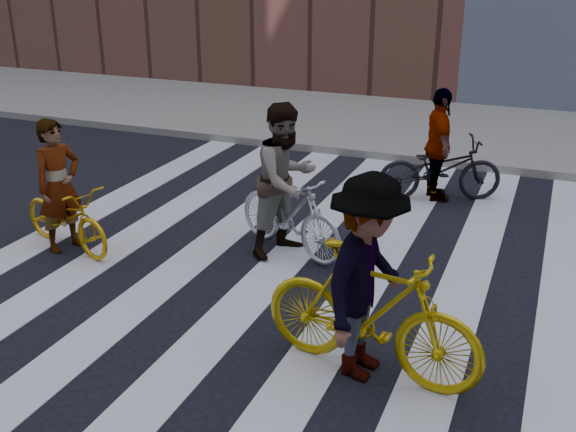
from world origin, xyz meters
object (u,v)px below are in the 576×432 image
Objects in this scene: rider_left at (59,185)px; rider_right at (367,278)px; rider_rear at (439,145)px; bike_yellow_left at (66,217)px; bike_yellow_right at (371,313)px; rider_mid at (286,180)px; bike_silver_mid at (290,213)px; bike_dark_rear at (440,169)px.

rider_left is 4.58m from rider_right.
bike_yellow_left is at bearing 109.07° from rider_rear.
rider_rear is (-0.33, 4.92, 0.24)m from bike_yellow_right.
rider_rear is (-0.28, 4.92, -0.09)m from rider_right.
rider_rear is (4.08, 3.70, 0.43)m from bike_yellow_left.
rider_mid is 2.77m from rider_right.
bike_silver_mid is at bearing -53.43° from bike_yellow_left.
bike_yellow_right is 1.09× the size of rider_right.
rider_mid reaches higher than bike_yellow_right.
rider_right is 1.10× the size of rider_rear.
bike_yellow_right is 1.07× the size of rider_mid.
rider_right is (1.63, -2.20, 0.43)m from bike_silver_mid.
rider_left is 5.55m from rider_rear.
bike_silver_mid is at bearing 130.38° from rider_rear.
bike_yellow_right is 2.82m from rider_mid.
rider_mid is 3.06m from rider_rear.
bike_yellow_right is 4.63m from rider_left.
bike_dark_rear is at bearing 10.67° from bike_yellow_right.
rider_mid is at bearing 128.72° from bike_dark_rear.
rider_mid is (2.73, 0.98, 0.12)m from rider_left.
bike_yellow_right is at bearing -117.52° from rider_mid.
bike_yellow_left is 5.55m from bike_dark_rear.
bike_dark_rear reaches higher than bike_yellow_left.
rider_left is at bearing 133.71° from bike_silver_mid.
bike_yellow_right is (1.68, -2.20, 0.09)m from bike_silver_mid.
bike_yellow_left is at bearing 134.38° from rider_mid.
rider_right is at bearing 160.10° from rider_rear.
rider_mid is (2.68, 0.98, 0.54)m from bike_yellow_left.
bike_dark_rear is (-0.28, 4.92, -0.13)m from bike_yellow_right.
bike_dark_rear is 4.95m from rider_right.
rider_rear is at bearing -31.02° from bike_yellow_left.
rider_right reaches higher than bike_yellow_right.
bike_yellow_left is 0.98× the size of rider_left.
rider_left is 0.90× the size of rider_right.
rider_left is (-0.05, 0.00, 0.42)m from bike_yellow_left.
rider_rear reaches higher than bike_dark_rear.
rider_right reaches higher than bike_dark_rear.
rider_rear is at bearing -3.09° from rider_mid.
rider_rear is (1.36, 2.72, 0.34)m from bike_silver_mid.
bike_dark_rear is (4.13, 3.70, 0.06)m from bike_yellow_left.
bike_dark_rear is 3.12m from rider_mid.
bike_yellow_left is 2.90m from bike_silver_mid.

